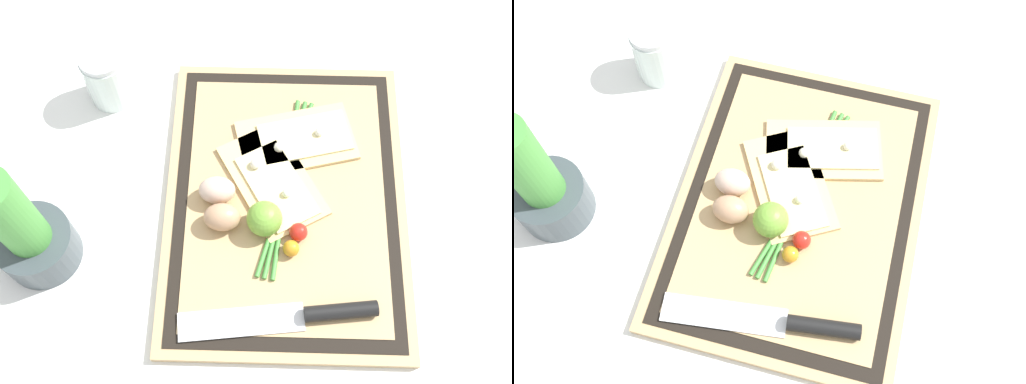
{
  "view_description": "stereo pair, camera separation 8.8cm",
  "coord_description": "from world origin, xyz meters",
  "views": [
    {
      "loc": [
        -0.38,
        0.03,
        0.83
      ],
      "look_at": [
        0.0,
        0.05,
        0.03
      ],
      "focal_mm": 42.0,
      "sensor_mm": 36.0,
      "label": 1
    },
    {
      "loc": [
        -0.37,
        -0.05,
        0.83
      ],
      "look_at": [
        0.0,
        0.05,
        0.03
      ],
      "focal_mm": 42.0,
      "sensor_mm": 36.0,
      "label": 2
    }
  ],
  "objects": [
    {
      "name": "knife",
      "position": [
        -0.18,
        -0.03,
        0.03
      ],
      "size": [
        0.06,
        0.27,
        0.02
      ],
      "color": "silver",
      "rests_on": "cutting_board"
    },
    {
      "name": "cutting_board",
      "position": [
        0.0,
        0.0,
        0.01
      ],
      "size": [
        0.48,
        0.36,
        0.02
      ],
      "color": "tan",
      "rests_on": "ground_plane"
    },
    {
      "name": "pizza_slice_far",
      "position": [
        0.02,
        0.02,
        0.02
      ],
      "size": [
        0.21,
        0.18,
        0.02
      ],
      "color": "#DBBC7F",
      "rests_on": "cutting_board"
    },
    {
      "name": "egg_brown",
      "position": [
        -0.04,
        0.09,
        0.04
      ],
      "size": [
        0.04,
        0.05,
        0.04
      ],
      "primitive_type": "ellipsoid",
      "color": "tan",
      "rests_on": "cutting_board"
    },
    {
      "name": "herb_pot",
      "position": [
        -0.09,
        0.35,
        0.08
      ],
      "size": [
        0.11,
        0.11,
        0.22
      ],
      "color": "#3D474C",
      "rests_on": "ground_plane"
    },
    {
      "name": "lime",
      "position": [
        -0.05,
        0.03,
        0.04
      ],
      "size": [
        0.05,
        0.05,
        0.05
      ],
      "primitive_type": "sphere",
      "color": "#70A838",
      "rests_on": "cutting_board"
    },
    {
      "name": "scallion_bunch",
      "position": [
        0.02,
        -0.0,
        0.02
      ],
      "size": [
        0.3,
        0.09,
        0.01
      ],
      "color": "#47933D",
      "rests_on": "cutting_board"
    },
    {
      "name": "cherry_tomato_yellow",
      "position": [
        -0.09,
        -0.01,
        0.03
      ],
      "size": [
        0.02,
        0.02,
        0.02
      ],
      "primitive_type": "sphere",
      "color": "orange",
      "rests_on": "cutting_board"
    },
    {
      "name": "cherry_tomato_red",
      "position": [
        -0.06,
        -0.02,
        0.03
      ],
      "size": [
        0.03,
        0.03,
        0.03
      ],
      "primitive_type": "sphere",
      "color": "red",
      "rests_on": "cutting_board"
    },
    {
      "name": "sauce_jar",
      "position": [
        0.19,
        0.29,
        0.04
      ],
      "size": [
        0.07,
        0.07,
        0.1
      ],
      "color": "silver",
      "rests_on": "ground_plane"
    },
    {
      "name": "egg_pink",
      "position": [
        -0.0,
        0.1,
        0.04
      ],
      "size": [
        0.04,
        0.05,
        0.04
      ],
      "primitive_type": "ellipsoid",
      "color": "beige",
      "rests_on": "cutting_board"
    },
    {
      "name": "pizza_slice_near",
      "position": [
        0.1,
        -0.02,
        0.02
      ],
      "size": [
        0.14,
        0.2,
        0.02
      ],
      "color": "#DBBC7F",
      "rests_on": "cutting_board"
    },
    {
      "name": "ground_plane",
      "position": [
        0.0,
        0.0,
        0.0
      ],
      "size": [
        6.0,
        6.0,
        0.0
      ],
      "primitive_type": "plane",
      "color": "white"
    }
  ]
}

